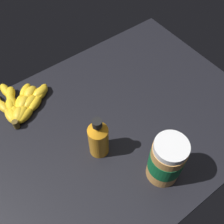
% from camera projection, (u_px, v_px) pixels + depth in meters
% --- Properties ---
extents(ground_plane, '(0.94, 0.70, 0.04)m').
position_uv_depth(ground_plane, '(114.00, 126.00, 0.89)').
color(ground_plane, black).
extents(banana_bunch, '(0.20, 0.20, 0.04)m').
position_uv_depth(banana_bunch, '(20.00, 104.00, 0.90)').
color(banana_bunch, yellow).
rests_on(banana_bunch, ground_plane).
extents(peanut_butter_jar, '(0.09, 0.09, 0.17)m').
position_uv_depth(peanut_butter_jar, '(166.00, 160.00, 0.71)').
color(peanut_butter_jar, '#BF8442').
rests_on(peanut_butter_jar, ground_plane).
extents(honey_bottle, '(0.06, 0.06, 0.16)m').
position_uv_depth(honey_bottle, '(98.00, 138.00, 0.76)').
color(honey_bottle, orange).
rests_on(honey_bottle, ground_plane).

